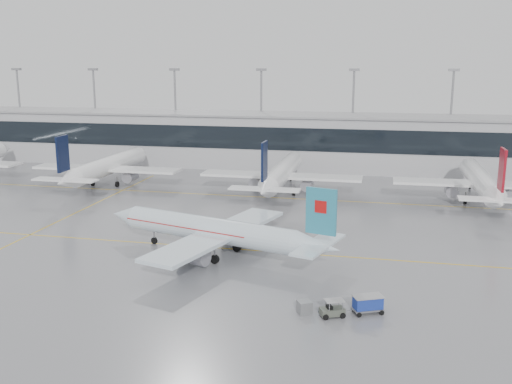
% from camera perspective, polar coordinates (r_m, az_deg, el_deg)
% --- Properties ---
extents(ground, '(320.00, 320.00, 0.00)m').
position_cam_1_polar(ground, '(74.42, -1.99, -5.73)').
color(ground, gray).
rests_on(ground, ground).
extents(taxi_line_main, '(120.00, 0.25, 0.01)m').
position_cam_1_polar(taxi_line_main, '(74.41, -1.99, -5.73)').
color(taxi_line_main, gold).
rests_on(taxi_line_main, ground).
extents(taxi_line_north, '(120.00, 0.25, 0.01)m').
position_cam_1_polar(taxi_line_north, '(102.67, 2.15, -0.58)').
color(taxi_line_north, gold).
rests_on(taxi_line_north, ground).
extents(taxi_line_cross, '(0.25, 60.00, 0.01)m').
position_cam_1_polar(taxi_line_cross, '(98.86, -16.86, -1.64)').
color(taxi_line_cross, gold).
rests_on(taxi_line_cross, ground).
extents(terminal, '(180.00, 15.00, 12.00)m').
position_cam_1_polar(terminal, '(132.74, 4.65, 5.02)').
color(terminal, '#A8A8AC').
rests_on(terminal, ground).
extents(terminal_glass, '(180.00, 0.20, 5.00)m').
position_cam_1_polar(terminal_glass, '(125.13, 4.19, 5.26)').
color(terminal_glass, black).
rests_on(terminal_glass, ground).
extents(terminal_roof, '(182.00, 16.00, 0.40)m').
position_cam_1_polar(terminal_roof, '(132.07, 4.70, 7.69)').
color(terminal_roof, gray).
rests_on(terminal_roof, ground).
extents(light_masts, '(156.40, 1.00, 22.60)m').
position_cam_1_polar(light_masts, '(137.91, 5.05, 8.37)').
color(light_masts, gray).
rests_on(light_masts, ground).
extents(air_canada_jet, '(32.77, 26.00, 10.14)m').
position_cam_1_polar(air_canada_jet, '(71.06, -3.83, -3.97)').
color(air_canada_jet, silver).
rests_on(air_canada_jet, ground).
extents(parked_jet_b, '(29.64, 36.96, 11.72)m').
position_cam_1_polar(parked_jet_b, '(116.54, -14.69, 2.46)').
color(parked_jet_b, white).
rests_on(parked_jet_b, ground).
extents(parked_jet_c, '(29.64, 36.96, 11.72)m').
position_cam_1_polar(parked_jet_c, '(105.46, 2.53, 1.83)').
color(parked_jet_c, white).
rests_on(parked_jet_c, ground).
extents(parked_jet_d, '(29.64, 36.96, 11.72)m').
position_cam_1_polar(parked_jet_d, '(105.41, 21.62, 0.94)').
color(parked_jet_d, white).
rests_on(parked_jet_d, ground).
extents(baggage_tug, '(3.40, 2.23, 1.65)m').
position_cam_1_polar(baggage_tug, '(55.71, 7.62, -11.69)').
color(baggage_tug, '#464C41').
rests_on(baggage_tug, ground).
extents(baggage_cart, '(3.26, 2.63, 1.78)m').
position_cam_1_polar(baggage_cart, '(56.78, 11.12, -10.83)').
color(baggage_cart, gray).
rests_on(baggage_cart, ground).
extents(gse_unit, '(1.68, 1.65, 1.26)m').
position_cam_1_polar(gse_unit, '(56.07, 4.86, -11.40)').
color(gse_unit, slate).
rests_on(gse_unit, ground).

